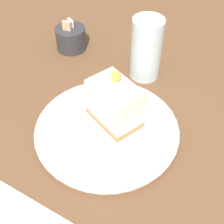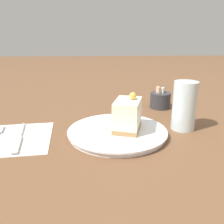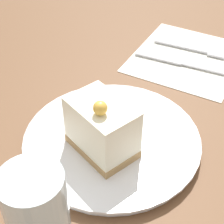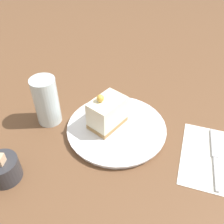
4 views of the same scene
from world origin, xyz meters
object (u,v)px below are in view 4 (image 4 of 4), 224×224
Objects in this scene: cake_slice at (107,113)px; knife at (215,151)px; sugar_bowl at (3,169)px; drinking_glass at (46,101)px; plate at (117,128)px.

cake_slice is 0.58× the size of knife.
sugar_bowl is at bearing 74.53° from cake_slice.
cake_slice is at bearing -166.83° from drinking_glass.
plate is 0.05m from cake_slice.
sugar_bowl is (0.14, 0.24, -0.03)m from cake_slice.
knife is 0.50m from sugar_bowl.
drinking_glass is at bearing 11.95° from plate.
cake_slice is (0.03, 0.00, 0.05)m from plate.
cake_slice is 0.81× the size of drinking_glass.
cake_slice reaches higher than sugar_bowl.
cake_slice is at bearing -120.64° from sugar_bowl.
sugar_bowl is at bearing 96.14° from drinking_glass.
plate is at bearing -3.83° from knife.
plate reaches higher than knife.
plate is 0.20m from drinking_glass.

